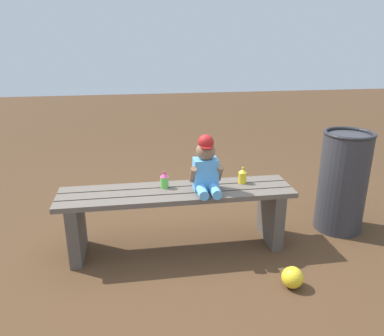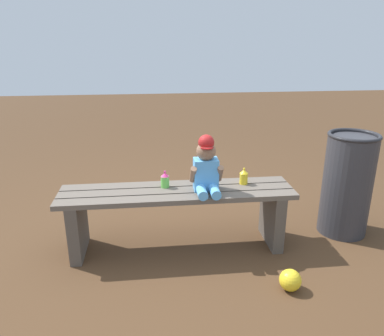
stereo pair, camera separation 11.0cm
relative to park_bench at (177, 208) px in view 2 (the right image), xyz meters
The scene contains 7 objects.
ground_plane 0.32m from the park_bench, 90.00° to the right, with size 16.00×16.00×0.00m, color #4C331E.
park_bench is the anchor object (origin of this frame).
child_figure 0.38m from the park_bench, ahead, with size 0.23×0.27×0.40m.
sippy_cup_left 0.23m from the park_bench, 142.54° to the left, with size 0.06×0.06×0.12m.
sippy_cup_right 0.55m from the park_bench, ahead, with size 0.06×0.06×0.12m.
toy_ball 0.92m from the park_bench, 41.83° to the right, with size 0.14×0.14×0.14m, color yellow.
trash_bin 1.35m from the park_bench, ahead, with size 0.39×0.39×0.82m.
Camera 2 is at (-0.17, -2.48, 1.51)m, focal length 35.15 mm.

